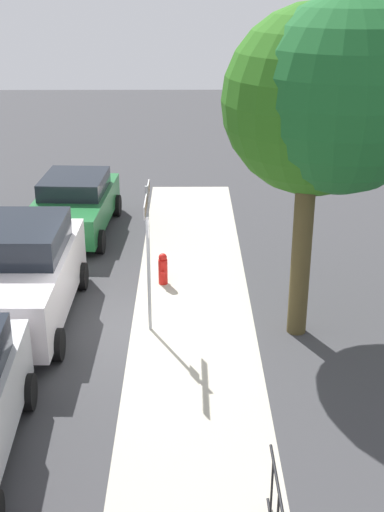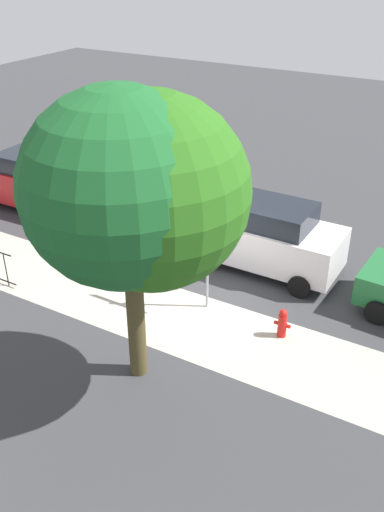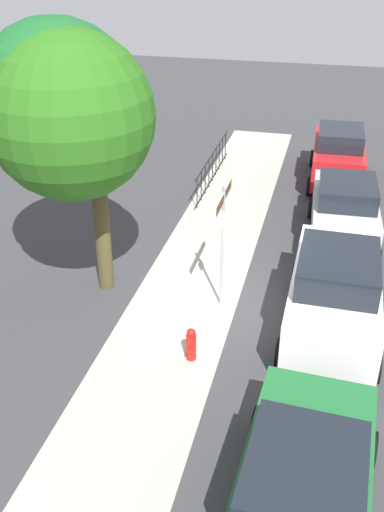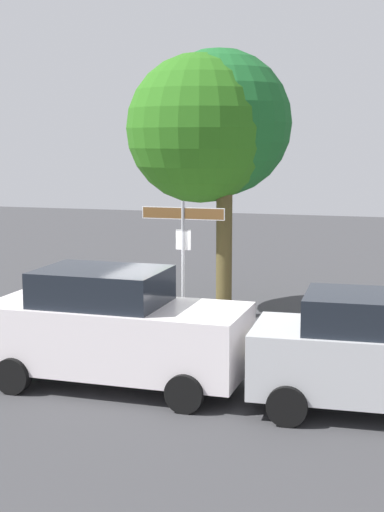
{
  "view_description": "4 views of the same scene",
  "coord_description": "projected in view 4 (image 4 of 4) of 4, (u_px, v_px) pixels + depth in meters",
  "views": [
    {
      "loc": [
        12.47,
        1.18,
        7.01
      ],
      "look_at": [
        -0.33,
        1.28,
        1.54
      ],
      "focal_mm": 47.74,
      "sensor_mm": 36.0,
      "label": 1
    },
    {
      "loc": [
        -5.88,
        11.37,
        8.6
      ],
      "look_at": [
        0.23,
        0.73,
        1.64
      ],
      "focal_mm": 39.27,
      "sensor_mm": 36.0,
      "label": 2
    },
    {
      "loc": [
        -11.93,
        -1.82,
        8.15
      ],
      "look_at": [
        -0.87,
        0.93,
        1.73
      ],
      "focal_mm": 41.16,
      "sensor_mm": 36.0,
      "label": 3
    },
    {
      "loc": [
        4.59,
        -14.52,
        4.37
      ],
      "look_at": [
        -0.03,
        1.01,
        1.89
      ],
      "focal_mm": 53.5,
      "sensor_mm": 36.0,
      "label": 4
    }
  ],
  "objects": [
    {
      "name": "ground_plane",
      "position": [
        179.0,
        354.0,
        15.71
      ],
      "size": [
        60.0,
        60.0,
        0.0
      ],
      "primitive_type": "plane",
      "color": "#38383A"
    },
    {
      "name": "sidewalk_strip",
      "position": [
        286.0,
        345.0,
        16.37
      ],
      "size": [
        24.0,
        2.6,
        0.0
      ],
      "primitive_type": "cube",
      "color": "#B1AA98",
      "rests_on": "ground_plane"
    },
    {
      "name": "street_sign",
      "position": [
        183.0,
        242.0,
        15.76
      ],
      "size": [
        1.77,
        0.07,
        3.12
      ],
      "color": "#9EA0A5",
      "rests_on": "ground_plane"
    },
    {
      "name": "shade_tree",
      "position": [
        210.0,
        126.0,
        18.68
      ],
      "size": [
        4.0,
        4.06,
        6.6
      ],
      "color": "#483E22",
      "rests_on": "ground_plane"
    },
    {
      "name": "car_white",
      "position": [
        114.0,
        328.0,
        13.55
      ],
      "size": [
        4.63,
        2.16,
        2.11
      ],
      "rotation": [
        0.0,
        0.0,
        -0.01
      ],
      "color": "white",
      "rests_on": "ground_plane"
    },
    {
      "name": "car_silver",
      "position": [
        380.0,
        355.0,
        12.14
      ],
      "size": [
        4.22,
        2.16,
        1.95
      ],
      "rotation": [
        0.0,
        0.0,
        0.04
      ],
      "color": "silver",
      "rests_on": "ground_plane"
    },
    {
      "name": "fire_hydrant",
      "position": [
        90.0,
        322.0,
        16.86
      ],
      "size": [
        0.42,
        0.22,
        0.78
      ],
      "color": "red",
      "rests_on": "ground_plane"
    }
  ]
}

